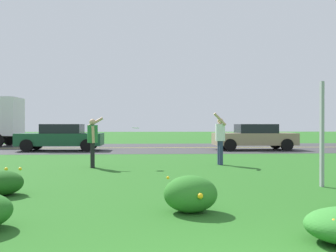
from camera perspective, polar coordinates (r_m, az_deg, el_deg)
name	(u,v)px	position (r m, az deg, el deg)	size (l,w,h in m)	color
ground_plane	(181,166)	(12.80, 1.99, -6.18)	(120.00, 120.00, 0.00)	#26601E
highway_strip	(166,148)	(22.74, -0.26, -3.36)	(120.00, 9.70, 0.01)	#38383A
highway_center_stripe	(166,148)	(22.74, -0.26, -3.35)	(120.00, 0.16, 0.00)	yellow
daylily_clump_front_right	(2,183)	(8.27, -24.24, -7.98)	(0.85, 0.80, 0.54)	#1E5619
daylily_clump_front_left	(190,194)	(6.13, 3.48, -10.38)	(0.88, 0.86, 0.60)	#2D7526
sign_post_near_path	(322,134)	(9.20, 22.60, -1.15)	(0.07, 0.10, 2.42)	#93969B
person_thrower_green_shirt	(93,138)	(12.51, -11.52, -1.88)	(0.53, 0.53, 1.69)	#287038
person_catcher_white_shirt	(220,137)	(13.24, 8.02, -1.63)	(0.47, 0.53, 1.85)	silver
frisbee_white	(135,128)	(12.43, -5.05, -0.29)	(0.26, 0.26, 0.05)	white
car_tan_center_left	(254,137)	(21.35, 13.14, -1.62)	(4.50, 2.00, 1.45)	#937F60
car_dark_green_center_right	(61,137)	(21.03, -16.11, -1.65)	(4.50, 2.00, 1.45)	#194C2D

